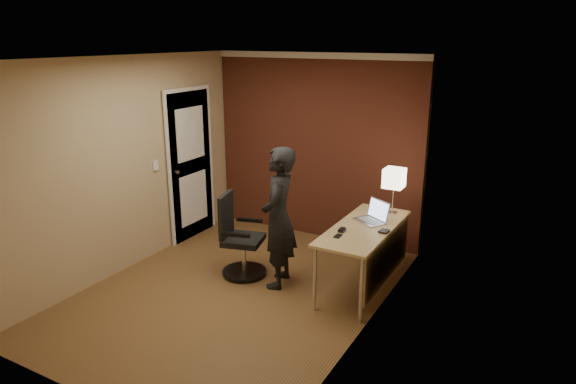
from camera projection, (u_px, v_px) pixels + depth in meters
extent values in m
plane|color=brown|center=(236.00, 291.00, 5.67)|extent=(4.00, 4.00, 0.00)
plane|color=white|center=(229.00, 58.00, 4.94)|extent=(4.00, 4.00, 0.00)
plane|color=tan|center=(317.00, 147.00, 6.98)|extent=(3.00, 0.00, 3.00)
plane|color=tan|center=(71.00, 250.00, 3.63)|extent=(3.00, 0.00, 3.00)
plane|color=tan|center=(127.00, 165.00, 6.00)|extent=(0.00, 4.00, 4.00)
plane|color=tan|center=(370.00, 204.00, 4.61)|extent=(0.00, 4.00, 4.00)
cube|color=brown|center=(316.00, 148.00, 6.95)|extent=(2.98, 0.06, 2.50)
cube|color=silver|center=(317.00, 55.00, 6.59)|extent=(3.00, 0.08, 0.08)
cube|color=silver|center=(53.00, 75.00, 3.31)|extent=(3.00, 0.08, 0.08)
cube|color=silver|center=(120.00, 59.00, 5.62)|extent=(0.08, 4.00, 0.08)
cube|color=silver|center=(373.00, 66.00, 4.27)|extent=(0.08, 4.00, 0.08)
cube|color=silver|center=(190.00, 166.00, 6.98)|extent=(0.05, 0.82, 2.02)
cube|color=silver|center=(191.00, 166.00, 6.97)|extent=(0.02, 0.92, 2.12)
cylinder|color=silver|center=(177.00, 172.00, 6.68)|extent=(0.05, 0.05, 0.05)
cube|color=silver|center=(156.00, 166.00, 6.39)|extent=(0.02, 0.08, 0.12)
cube|color=#D4B57A|center=(364.00, 228.00, 5.54)|extent=(0.60, 1.50, 0.03)
cube|color=#D4B57A|center=(387.00, 257.00, 5.49)|extent=(0.02, 1.38, 0.54)
cylinder|color=silver|center=(315.00, 279.00, 5.18)|extent=(0.04, 0.04, 0.70)
cylinder|color=silver|center=(364.00, 234.00, 6.34)|extent=(0.04, 0.04, 0.70)
cylinder|color=silver|center=(361.00, 290.00, 4.95)|extent=(0.04, 0.04, 0.70)
cylinder|color=silver|center=(403.00, 242.00, 6.11)|extent=(0.04, 0.04, 0.70)
cube|color=silver|center=(392.00, 213.00, 5.94)|extent=(0.11, 0.11, 0.01)
cylinder|color=silver|center=(393.00, 200.00, 5.90)|extent=(0.01, 0.01, 0.30)
cube|color=white|center=(394.00, 178.00, 5.82)|extent=(0.22, 0.22, 0.22)
cube|color=silver|center=(370.00, 221.00, 5.67)|extent=(0.40, 0.37, 0.01)
cube|color=silver|center=(378.00, 209.00, 5.69)|extent=(0.31, 0.22, 0.22)
cube|color=#B2CCF2|center=(378.00, 210.00, 5.69)|extent=(0.28, 0.20, 0.19)
cube|color=gray|center=(369.00, 221.00, 5.66)|extent=(0.31, 0.26, 0.00)
cube|color=black|center=(342.00, 230.00, 5.39)|extent=(0.07, 0.10, 0.03)
cube|color=black|center=(338.00, 236.00, 5.26)|extent=(0.06, 0.12, 0.01)
cube|color=black|center=(384.00, 231.00, 5.37)|extent=(0.10, 0.12, 0.02)
cylinder|color=black|center=(244.00, 271.00, 6.05)|extent=(0.52, 0.52, 0.03)
cylinder|color=silver|center=(244.00, 256.00, 5.99)|extent=(0.06, 0.06, 0.39)
cube|color=black|center=(244.00, 240.00, 5.93)|extent=(0.52, 0.52, 0.07)
cube|color=black|center=(226.00, 215.00, 5.90)|extent=(0.15, 0.39, 0.51)
cube|color=black|center=(250.00, 220.00, 6.11)|extent=(0.32, 0.13, 0.04)
cube|color=black|center=(236.00, 235.00, 5.66)|extent=(0.32, 0.13, 0.04)
imported|color=black|center=(279.00, 218.00, 5.61)|extent=(0.52, 0.66, 1.58)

